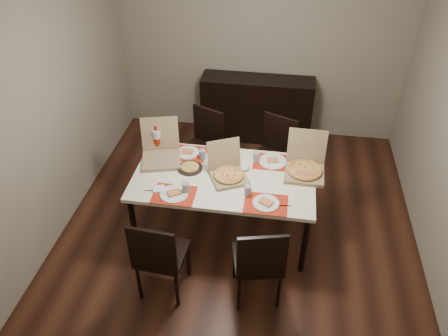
{
  "coord_description": "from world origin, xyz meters",
  "views": [
    {
      "loc": [
        0.37,
        -3.52,
        3.44
      ],
      "look_at": [
        -0.16,
        -0.15,
        0.85
      ],
      "focal_mm": 35.0,
      "sensor_mm": 36.0,
      "label": 1
    }
  ],
  "objects_px": {
    "chair_far_right": "(274,152)",
    "soda_bottle": "(157,140)",
    "chair_near_right": "(259,261)",
    "chair_far_left": "(203,143)",
    "pizza_box_center": "(228,172)",
    "dining_table": "(224,181)",
    "dip_bowl": "(244,167)",
    "chair_near_left": "(159,255)",
    "sideboard": "(257,109)"
  },
  "relations": [
    {
      "from": "dining_table",
      "to": "chair_far_right",
      "type": "relative_size",
      "value": 1.94
    },
    {
      "from": "chair_far_left",
      "to": "dip_bowl",
      "type": "bearing_deg",
      "value": -52.24
    },
    {
      "from": "chair_near_left",
      "to": "chair_far_left",
      "type": "bearing_deg",
      "value": 88.35
    },
    {
      "from": "chair_near_left",
      "to": "soda_bottle",
      "type": "distance_m",
      "value": 1.34
    },
    {
      "from": "sideboard",
      "to": "dining_table",
      "type": "xyz_separation_m",
      "value": [
        -0.16,
        -1.93,
        0.23
      ]
    },
    {
      "from": "dining_table",
      "to": "chair_far_right",
      "type": "bearing_deg",
      "value": 61.12
    },
    {
      "from": "pizza_box_center",
      "to": "dip_bowl",
      "type": "height_order",
      "value": "pizza_box_center"
    },
    {
      "from": "dining_table",
      "to": "chair_far_right",
      "type": "height_order",
      "value": "chair_far_right"
    },
    {
      "from": "dining_table",
      "to": "pizza_box_center",
      "type": "relative_size",
      "value": 3.75
    },
    {
      "from": "chair_far_left",
      "to": "soda_bottle",
      "type": "height_order",
      "value": "soda_bottle"
    },
    {
      "from": "chair_near_right",
      "to": "chair_far_left",
      "type": "height_order",
      "value": "same"
    },
    {
      "from": "dip_bowl",
      "to": "soda_bottle",
      "type": "relative_size",
      "value": 0.42
    },
    {
      "from": "pizza_box_center",
      "to": "chair_near_right",
      "type": "bearing_deg",
      "value": -64.4
    },
    {
      "from": "sideboard",
      "to": "chair_near_right",
      "type": "relative_size",
      "value": 1.61
    },
    {
      "from": "dining_table",
      "to": "pizza_box_center",
      "type": "height_order",
      "value": "pizza_box_center"
    },
    {
      "from": "dining_table",
      "to": "chair_near_left",
      "type": "xyz_separation_m",
      "value": [
        -0.44,
        -0.9,
        -0.17
      ]
    },
    {
      "from": "chair_far_right",
      "to": "dip_bowl",
      "type": "distance_m",
      "value": 0.78
    },
    {
      "from": "pizza_box_center",
      "to": "soda_bottle",
      "type": "height_order",
      "value": "pizza_box_center"
    },
    {
      "from": "chair_near_right",
      "to": "chair_far_left",
      "type": "distance_m",
      "value": 1.91
    },
    {
      "from": "chair_near_left",
      "to": "chair_far_left",
      "type": "relative_size",
      "value": 1.0
    },
    {
      "from": "chair_near_right",
      "to": "pizza_box_center",
      "type": "bearing_deg",
      "value": 115.6
    },
    {
      "from": "dining_table",
      "to": "chair_near_left",
      "type": "distance_m",
      "value": 1.02
    },
    {
      "from": "chair_far_left",
      "to": "soda_bottle",
      "type": "distance_m",
      "value": 0.76
    },
    {
      "from": "chair_far_right",
      "to": "chair_far_left",
      "type": "bearing_deg",
      "value": 176.66
    },
    {
      "from": "chair_far_left",
      "to": "chair_near_left",
      "type": "bearing_deg",
      "value": -91.65
    },
    {
      "from": "pizza_box_center",
      "to": "sideboard",
      "type": "bearing_deg",
      "value": 86.52
    },
    {
      "from": "chair_near_left",
      "to": "soda_bottle",
      "type": "bearing_deg",
      "value": 105.06
    },
    {
      "from": "dining_table",
      "to": "chair_far_left",
      "type": "distance_m",
      "value": 0.98
    },
    {
      "from": "dining_table",
      "to": "dip_bowl",
      "type": "distance_m",
      "value": 0.25
    },
    {
      "from": "dining_table",
      "to": "dip_bowl",
      "type": "xyz_separation_m",
      "value": [
        0.18,
        0.15,
        0.08
      ]
    },
    {
      "from": "chair_far_right",
      "to": "pizza_box_center",
      "type": "relative_size",
      "value": 1.94
    },
    {
      "from": "sideboard",
      "to": "chair_near_left",
      "type": "relative_size",
      "value": 1.61
    },
    {
      "from": "chair_near_left",
      "to": "dip_bowl",
      "type": "bearing_deg",
      "value": 59.63
    },
    {
      "from": "pizza_box_center",
      "to": "soda_bottle",
      "type": "relative_size",
      "value": 1.62
    },
    {
      "from": "soda_bottle",
      "to": "sideboard",
      "type": "bearing_deg",
      "value": 59.57
    },
    {
      "from": "sideboard",
      "to": "dip_bowl",
      "type": "distance_m",
      "value": 1.8
    },
    {
      "from": "chair_near_left",
      "to": "pizza_box_center",
      "type": "distance_m",
      "value": 1.06
    },
    {
      "from": "chair_near_left",
      "to": "chair_far_left",
      "type": "xyz_separation_m",
      "value": [
        0.05,
        1.79,
        0.0
      ]
    },
    {
      "from": "dip_bowl",
      "to": "pizza_box_center",
      "type": "bearing_deg",
      "value": -131.39
    },
    {
      "from": "chair_far_right",
      "to": "soda_bottle",
      "type": "relative_size",
      "value": 3.14
    },
    {
      "from": "sideboard",
      "to": "chair_far_left",
      "type": "distance_m",
      "value": 1.17
    },
    {
      "from": "sideboard",
      "to": "chair_far_left",
      "type": "relative_size",
      "value": 1.61
    },
    {
      "from": "chair_near_left",
      "to": "soda_bottle",
      "type": "xyz_separation_m",
      "value": [
        -0.33,
        1.24,
        0.36
      ]
    },
    {
      "from": "dining_table",
      "to": "chair_far_left",
      "type": "relative_size",
      "value": 1.94
    },
    {
      "from": "sideboard",
      "to": "dining_table",
      "type": "distance_m",
      "value": 1.95
    },
    {
      "from": "dining_table",
      "to": "chair_far_right",
      "type": "xyz_separation_m",
      "value": [
        0.46,
        0.84,
        -0.17
      ]
    },
    {
      "from": "dining_table",
      "to": "soda_bottle",
      "type": "bearing_deg",
      "value": 156.15
    },
    {
      "from": "dining_table",
      "to": "dip_bowl",
      "type": "bearing_deg",
      "value": 40.87
    },
    {
      "from": "chair_near_right",
      "to": "dip_bowl",
      "type": "bearing_deg",
      "value": 104.58
    },
    {
      "from": "chair_far_right",
      "to": "soda_bottle",
      "type": "bearing_deg",
      "value": -158.2
    }
  ]
}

